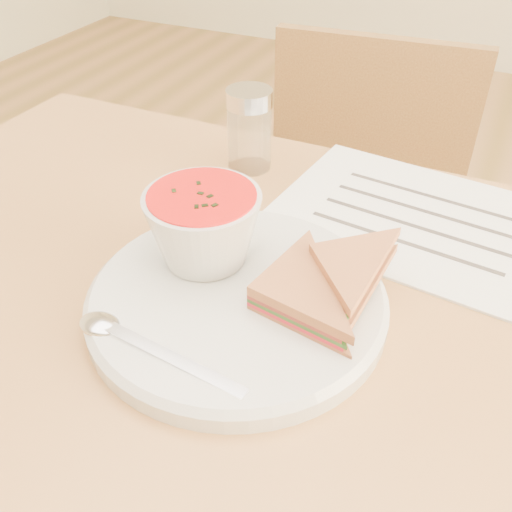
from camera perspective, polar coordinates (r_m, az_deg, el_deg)
The scene contains 8 objects.
chair_far at distance 1.08m, azimuth 8.05°, elevation -2.93°, with size 0.37×0.37×0.82m, color brown, non-canonical shape.
plate at distance 0.53m, azimuth -1.91°, elevation -4.54°, with size 0.28×0.28×0.02m, color silver, non-canonical shape.
soup_bowl at distance 0.54m, azimuth -5.22°, elevation 2.56°, with size 0.11×0.11×0.08m, color silver, non-canonical shape.
sandwich_half_a at distance 0.49m, azimuth -0.92°, elevation -4.45°, with size 0.10×0.10×0.03m, color #BA7241, non-canonical shape.
sandwich_half_b at distance 0.53m, azimuth 5.26°, elevation -0.03°, with size 0.09×0.09×0.03m, color #BA7241, non-canonical shape.
spoon at distance 0.47m, azimuth -10.40°, elevation -9.16°, with size 0.19×0.04×0.01m, color silver, non-canonical shape.
paper_menu at distance 0.67m, azimuth 15.97°, elevation 3.54°, with size 0.32×0.23×0.00m, color white, non-canonical shape.
condiment_shaker at distance 0.73m, azimuth -0.67°, elevation 12.50°, with size 0.06×0.06×0.10m, color silver, non-canonical shape.
Camera 1 is at (0.17, -0.34, 1.11)m, focal length 40.00 mm.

